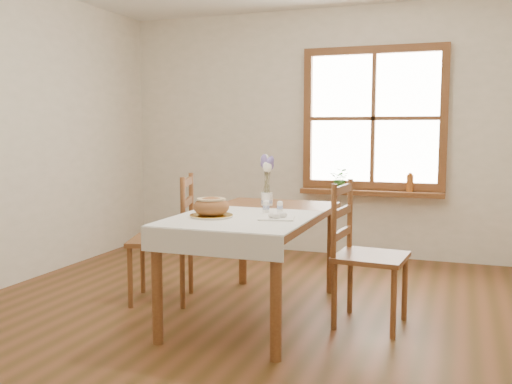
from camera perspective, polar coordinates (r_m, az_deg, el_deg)
ground at (r=3.99m, az=-1.51°, el=-13.42°), size 5.00×5.00×0.00m
room_walls at (r=3.77m, az=-1.59°, el=11.79°), size 4.60×5.10×2.65m
window at (r=6.02m, az=11.67°, el=7.21°), size 1.46×0.08×1.46m
window_sill at (r=5.99m, az=11.41°, el=-0.06°), size 1.46×0.20×0.05m
dining_table at (r=4.09m, az=-0.00°, el=-3.27°), size 0.90×1.60×0.75m
table_linen at (r=3.80m, az=-1.56°, el=-2.66°), size 0.91×0.99×0.01m
chair_left at (r=4.53m, az=-9.47°, el=-4.58°), size 0.60×0.59×0.99m
chair_right at (r=3.99m, az=11.45°, el=-6.15°), size 0.52×0.50×0.99m
bread_plate at (r=3.83m, az=-4.49°, el=-2.39°), size 0.30×0.30×0.02m
bread_loaf at (r=3.82m, az=-4.50°, el=-1.30°), size 0.24×0.24×0.13m
egg_napkin at (r=3.75m, az=2.07°, el=-2.62°), size 0.27×0.24×0.01m
eggs at (r=3.74m, az=2.07°, el=-2.25°), size 0.21×0.19×0.04m
salt_shaker at (r=4.02m, az=1.01°, el=-1.43°), size 0.06×0.06×0.09m
pepper_shaker at (r=4.05m, az=2.40°, el=-1.44°), size 0.04×0.04×0.08m
flower_vase at (r=4.39m, az=1.08°, el=-0.83°), size 0.11×0.11×0.10m
lavender_bouquet at (r=4.37m, az=1.09°, el=1.74°), size 0.16×0.16×0.30m
potted_plant at (r=6.04m, az=8.43°, el=1.11°), size 0.22×0.24×0.17m
amber_bottle at (r=5.94m, az=15.15°, el=0.97°), size 0.08×0.08×0.19m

